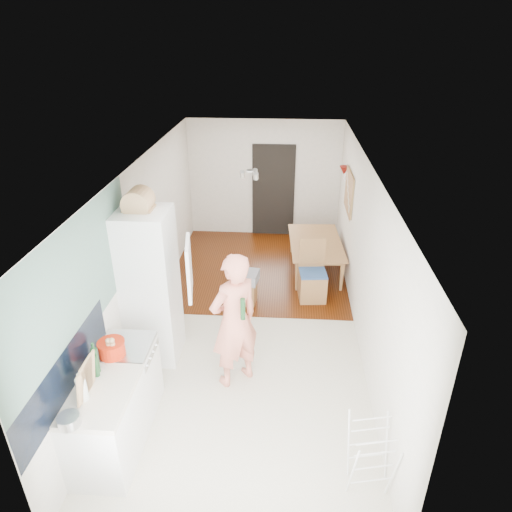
# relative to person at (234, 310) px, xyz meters

# --- Properties ---
(room_shell) EXTENTS (3.20, 7.00, 2.50)m
(room_shell) POSITION_rel_person_xyz_m (0.11, 1.24, 0.17)
(room_shell) COLOR white
(room_shell) RESTS_ON ground
(floor) EXTENTS (3.20, 7.00, 0.01)m
(floor) POSITION_rel_person_xyz_m (0.11, 1.24, -1.08)
(floor) COLOR beige
(floor) RESTS_ON ground
(wood_floor_overlay) EXTENTS (3.20, 3.30, 0.01)m
(wood_floor_overlay) POSITION_rel_person_xyz_m (0.11, 3.09, -1.08)
(wood_floor_overlay) COLOR #4E2008
(wood_floor_overlay) RESTS_ON room_shell
(sage_wall_panel) EXTENTS (0.02, 3.00, 1.30)m
(sage_wall_panel) POSITION_rel_person_xyz_m (-1.48, -0.76, 0.77)
(sage_wall_panel) COLOR slate
(sage_wall_panel) RESTS_ON room_shell
(tile_splashback) EXTENTS (0.02, 1.90, 0.50)m
(tile_splashback) POSITION_rel_person_xyz_m (-1.48, -1.31, 0.07)
(tile_splashback) COLOR black
(tile_splashback) RESTS_ON room_shell
(doorway_recess) EXTENTS (0.90, 0.04, 2.00)m
(doorway_recess) POSITION_rel_person_xyz_m (0.31, 4.72, -0.08)
(doorway_recess) COLOR black
(doorway_recess) RESTS_ON room_shell
(base_cabinet) EXTENTS (0.60, 0.90, 0.86)m
(base_cabinet) POSITION_rel_person_xyz_m (-1.19, -1.31, -0.65)
(base_cabinet) COLOR white
(base_cabinet) RESTS_ON room_shell
(worktop) EXTENTS (0.62, 0.92, 0.06)m
(worktop) POSITION_rel_person_xyz_m (-1.19, -1.31, -0.19)
(worktop) COLOR silver
(worktop) RESTS_ON room_shell
(range_cooker) EXTENTS (0.60, 0.60, 0.88)m
(range_cooker) POSITION_rel_person_xyz_m (-1.19, -0.56, -0.64)
(range_cooker) COLOR white
(range_cooker) RESTS_ON room_shell
(cooker_top) EXTENTS (0.60, 0.60, 0.04)m
(cooker_top) POSITION_rel_person_xyz_m (-1.19, -0.56, -0.18)
(cooker_top) COLOR #B6B6B9
(cooker_top) RESTS_ON room_shell
(fridge_housing) EXTENTS (0.66, 0.66, 2.15)m
(fridge_housing) POSITION_rel_person_xyz_m (-1.16, 0.46, -0.01)
(fridge_housing) COLOR white
(fridge_housing) RESTS_ON room_shell
(fridge_door) EXTENTS (0.14, 0.56, 0.70)m
(fridge_door) POSITION_rel_person_xyz_m (-0.55, 0.16, 0.47)
(fridge_door) COLOR white
(fridge_door) RESTS_ON room_shell
(fridge_interior) EXTENTS (0.02, 0.52, 0.66)m
(fridge_interior) POSITION_rel_person_xyz_m (-0.85, 0.46, 0.47)
(fridge_interior) COLOR white
(fridge_interior) RESTS_ON room_shell
(pinboard) EXTENTS (0.03, 0.90, 0.70)m
(pinboard) POSITION_rel_person_xyz_m (1.69, 3.14, 0.47)
(pinboard) COLOR tan
(pinboard) RESTS_ON room_shell
(pinboard_frame) EXTENTS (0.00, 0.94, 0.74)m
(pinboard_frame) POSITION_rel_person_xyz_m (1.67, 3.14, 0.47)
(pinboard_frame) COLOR olive
(pinboard_frame) RESTS_ON room_shell
(wall_sconce) EXTENTS (0.18, 0.18, 0.16)m
(wall_sconce) POSITION_rel_person_xyz_m (1.65, 3.79, 0.67)
(wall_sconce) COLOR maroon
(wall_sconce) RESTS_ON room_shell
(person) EXTENTS (0.94, 0.90, 2.17)m
(person) POSITION_rel_person_xyz_m (0.00, 0.00, 0.00)
(person) COLOR #EC866E
(person) RESTS_ON floor
(dining_table) EXTENTS (0.88, 1.47, 0.50)m
(dining_table) POSITION_rel_person_xyz_m (1.19, 3.09, -0.83)
(dining_table) COLOR olive
(dining_table) RESTS_ON floor
(dining_chair) EXTENTS (0.48, 0.48, 1.04)m
(dining_chair) POSITION_rel_person_xyz_m (1.07, 2.06, -0.57)
(dining_chair) COLOR olive
(dining_chair) RESTS_ON floor
(stool) EXTENTS (0.36, 0.36, 0.42)m
(stool) POSITION_rel_person_xyz_m (-0.03, 1.86, -0.87)
(stool) COLOR olive
(stool) RESTS_ON floor
(grey_drape) EXTENTS (0.42, 0.42, 0.17)m
(grey_drape) POSITION_rel_person_xyz_m (-0.02, 1.83, -0.57)
(grey_drape) COLOR gray
(grey_drape) RESTS_ON stool
(drying_rack) EXTENTS (0.46, 0.43, 0.78)m
(drying_rack) POSITION_rel_person_xyz_m (1.49, -1.44, -0.69)
(drying_rack) COLOR white
(drying_rack) RESTS_ON floor
(bread_bin) EXTENTS (0.39, 0.37, 0.19)m
(bread_bin) POSITION_rel_person_xyz_m (-1.20, 0.52, 1.16)
(bread_bin) COLOR tan
(bread_bin) RESTS_ON fridge_housing
(red_casserole) EXTENTS (0.34, 0.34, 0.17)m
(red_casserole) POSITION_rel_person_xyz_m (-1.26, -0.73, -0.08)
(red_casserole) COLOR red
(red_casserole) RESTS_ON cooker_top
(steel_pan) EXTENTS (0.21, 0.21, 0.10)m
(steel_pan) POSITION_rel_person_xyz_m (-1.31, -1.72, -0.11)
(steel_pan) COLOR #B6B6B9
(steel_pan) RESTS_ON worktop
(held_bottle) EXTENTS (0.06, 0.06, 0.28)m
(held_bottle) POSITION_rel_person_xyz_m (0.12, -0.15, 0.12)
(held_bottle) COLOR #17401E
(held_bottle) RESTS_ON person
(bottle_a) EXTENTS (0.09, 0.09, 0.29)m
(bottle_a) POSITION_rel_person_xyz_m (-1.33, -1.01, -0.02)
(bottle_a) COLOR #17401E
(bottle_a) RESTS_ON worktop
(bottle_b) EXTENTS (0.07, 0.07, 0.25)m
(bottle_b) POSITION_rel_person_xyz_m (-1.31, -1.07, -0.04)
(bottle_b) COLOR #17401E
(bottle_b) RESTS_ON worktop
(bottle_c) EXTENTS (0.13, 0.13, 0.25)m
(bottle_c) POSITION_rel_person_xyz_m (-1.31, -1.40, -0.04)
(bottle_c) COLOR silver
(bottle_c) RESTS_ON worktop
(pepper_mill_front) EXTENTS (0.06, 0.06, 0.20)m
(pepper_mill_front) POSITION_rel_person_xyz_m (-1.27, -0.78, -0.06)
(pepper_mill_front) COLOR tan
(pepper_mill_front) RESTS_ON worktop
(pepper_mill_back) EXTENTS (0.07, 0.07, 0.20)m
(pepper_mill_back) POSITION_rel_person_xyz_m (-1.22, -0.78, -0.06)
(pepper_mill_back) COLOR tan
(pepper_mill_back) RESTS_ON worktop
(chopping_boards) EXTENTS (0.13, 0.31, 0.42)m
(chopping_boards) POSITION_rel_person_xyz_m (-1.28, -1.35, 0.05)
(chopping_boards) COLOR tan
(chopping_boards) RESTS_ON worktop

